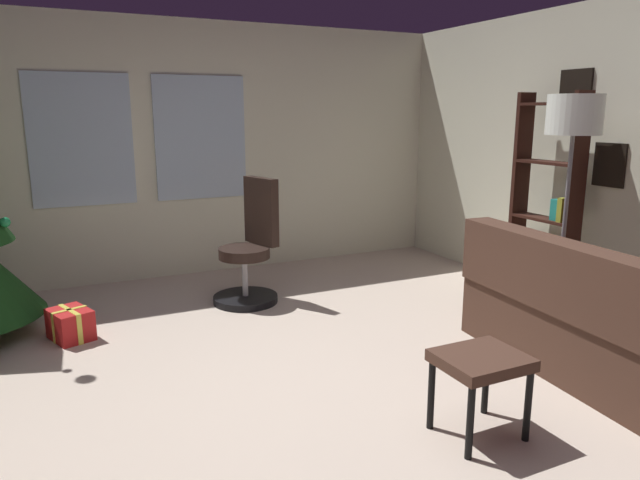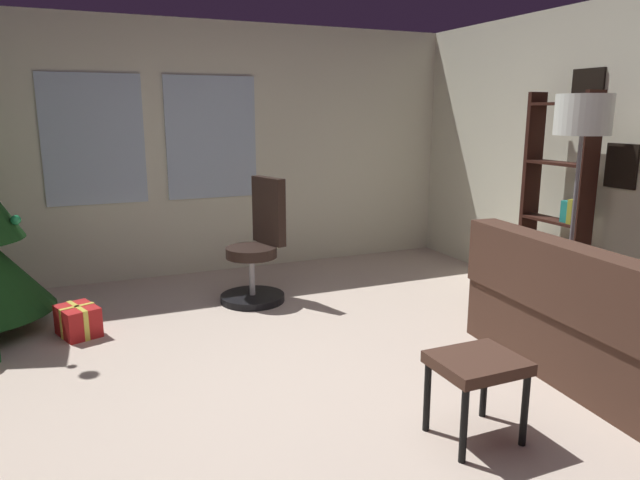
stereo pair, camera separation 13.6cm
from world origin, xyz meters
The scene contains 7 objects.
ground_plane centered at (0.00, 0.00, -0.05)m, with size 5.50×6.03×0.10m, color beige.
wall_back_with_windows centered at (-0.02, 3.06, 1.26)m, with size 5.50×0.12×2.50m.
footstool centered at (0.59, -0.66, 0.37)m, with size 0.43×0.37×0.44m.
gift_box_red centered at (-1.23, 1.64, 0.11)m, with size 0.34×0.38×0.23m.
office_chair centered at (0.25, 1.90, 0.41)m, with size 0.56×0.56×1.08m.
bookshelf centered at (2.54, 0.81, 0.79)m, with size 0.18×0.64×1.79m.
floor_lamp centered at (2.10, 0.23, 1.50)m, with size 0.38×0.38×1.75m.
Camera 2 is at (-1.18, -2.79, 1.63)m, focal length 32.40 mm.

